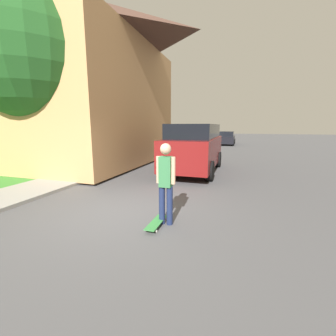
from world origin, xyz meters
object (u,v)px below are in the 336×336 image
Objects in this scene: skateboarder at (166,180)px; skateboard at (156,223)px; lawn_tree_near at (31,56)px; suv_parked at (195,147)px; car_down_street at (226,138)px.

skateboarder is 0.91m from skateboard.
lawn_tree_near is 8.26m from skateboard.
skateboarder is at bearing -24.20° from lawn_tree_near.
suv_parked reaches higher than car_down_street.
lawn_tree_near is 4.11× the size of skateboarder.
car_down_street is at bearing 88.58° from suv_parked.
skateboarder is 2.14× the size of skateboard.
suv_parked is 16.26m from car_down_street.
suv_parked is at bearing -91.42° from car_down_street.
suv_parked is at bearing 93.73° from skateboard.
skateboard is (-0.02, -22.15, -0.63)m from car_down_street.
skateboard is at bearing -86.27° from suv_parked.
lawn_tree_near is at bearing 153.84° from skateboard.
skateboarder is at bearing 52.28° from skateboard.
suv_parked is (5.78, 2.88, -3.54)m from lawn_tree_near.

